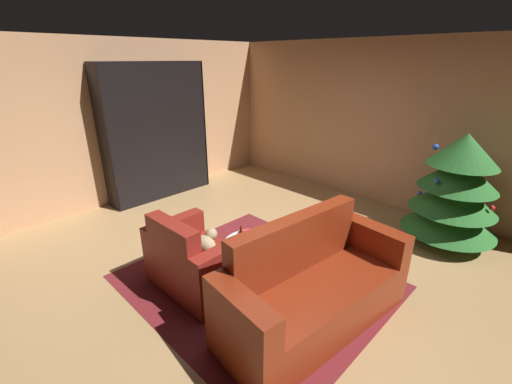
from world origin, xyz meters
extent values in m
plane|color=#A88252|center=(0.00, 0.00, 0.00)|extent=(7.37, 7.37, 0.00)
cube|color=tan|center=(0.00, 2.73, 1.29)|extent=(6.26, 0.06, 2.59)
cube|color=tan|center=(-3.10, 0.00, 1.29)|extent=(0.06, 5.51, 2.59)
cube|color=maroon|center=(0.16, -0.37, 0.00)|extent=(2.59, 2.29, 0.01)
cube|color=black|center=(-2.66, 0.27, 1.12)|extent=(0.03, 1.79, 2.24)
cube|color=black|center=(-2.85, 1.15, 1.12)|extent=(0.40, 0.02, 2.24)
cube|color=black|center=(-2.85, -0.61, 1.12)|extent=(0.40, 0.03, 2.24)
cube|color=black|center=(-2.85, 0.27, 0.01)|extent=(0.37, 1.74, 0.03)
cube|color=black|center=(-2.85, 0.27, 0.46)|extent=(0.37, 1.74, 0.03)
cube|color=black|center=(-2.85, 0.27, 0.90)|extent=(0.37, 1.74, 0.02)
cube|color=black|center=(-2.85, 0.27, 1.34)|extent=(0.37, 1.74, 0.02)
cube|color=black|center=(-2.85, 0.27, 1.78)|extent=(0.37, 1.74, 0.02)
cube|color=black|center=(-2.85, 0.27, 2.23)|extent=(0.37, 1.74, 0.03)
cube|color=black|center=(-3.01, 0.27, 1.26)|extent=(0.05, 1.13, 0.71)
cube|color=black|center=(-2.98, 0.27, 1.26)|extent=(0.03, 1.16, 0.74)
cube|color=orange|center=(-2.94, 1.09, 0.15)|extent=(0.20, 0.03, 0.25)
cube|color=navy|center=(-2.89, 1.05, 0.19)|extent=(0.29, 0.04, 0.33)
cube|color=#2D7033|center=(-2.92, 1.00, 0.17)|extent=(0.25, 0.04, 0.28)
cube|color=#4A2925|center=(-2.91, 0.96, 0.15)|extent=(0.26, 0.05, 0.24)
cube|color=#ACAD97|center=(-2.90, 0.90, 0.21)|extent=(0.28, 0.04, 0.38)
cube|color=#3C8E43|center=(-2.94, 0.85, 0.20)|extent=(0.20, 0.05, 0.36)
cube|color=#BEB38B|center=(-2.89, 0.80, 0.18)|extent=(0.30, 0.03, 0.31)
cube|color=tan|center=(-2.91, 0.75, 0.18)|extent=(0.27, 0.05, 0.32)
cube|color=gold|center=(-2.94, 1.08, 0.59)|extent=(0.19, 0.04, 0.25)
cube|color=#46372B|center=(-2.90, 1.03, 0.62)|extent=(0.27, 0.04, 0.31)
cube|color=red|center=(-2.91, 0.99, 0.61)|extent=(0.25, 0.03, 0.28)
cube|color=red|center=(-2.91, 0.95, 0.61)|extent=(0.25, 0.04, 0.29)
cube|color=#49261D|center=(-2.90, 0.90, 0.58)|extent=(0.27, 0.04, 0.23)
cube|color=orange|center=(-2.92, 0.85, 0.61)|extent=(0.24, 0.04, 0.29)
cube|color=#3F7735|center=(-2.92, 1.09, 1.94)|extent=(0.25, 0.05, 0.29)
cube|color=#2C4696|center=(-2.91, 1.04, 1.97)|extent=(0.27, 0.04, 0.36)
cube|color=purple|center=(-2.95, 1.00, 1.92)|extent=(0.18, 0.03, 0.25)
cube|color=orange|center=(-2.91, 0.97, 1.98)|extent=(0.25, 0.03, 0.37)
cube|color=#B03523|center=(-2.93, 0.92, 1.94)|extent=(0.22, 0.04, 0.29)
cube|color=orange|center=(-2.92, 0.88, 1.96)|extent=(0.24, 0.04, 0.34)
cube|color=maroon|center=(-0.24, -0.83, 0.19)|extent=(0.71, 0.74, 0.39)
cube|color=maroon|center=(-0.24, -1.11, 0.62)|extent=(0.70, 0.17, 0.47)
cube|color=maroon|center=(0.18, -0.82, 0.32)|extent=(0.17, 0.73, 0.64)
cube|color=maroon|center=(-0.67, -0.83, 0.32)|extent=(0.17, 0.73, 0.64)
ellipsoid|color=#9E8560|center=(-0.21, -0.75, 0.48)|extent=(0.28, 0.19, 0.18)
sphere|color=#9E8560|center=(-0.27, -0.63, 0.53)|extent=(0.13, 0.13, 0.13)
cube|color=maroon|center=(0.97, -0.43, 0.22)|extent=(0.89, 1.56, 0.43)
cube|color=maroon|center=(0.68, -0.40, 0.71)|extent=(0.32, 1.50, 0.54)
cube|color=maroon|center=(0.88, -1.26, 0.37)|extent=(0.75, 0.27, 0.73)
cube|color=maroon|center=(1.06, 0.41, 0.37)|extent=(0.75, 0.27, 0.73)
cylinder|color=black|center=(0.24, -0.32, 0.20)|extent=(0.04, 0.04, 0.41)
cylinder|color=black|center=(-0.02, -0.16, 0.20)|extent=(0.04, 0.04, 0.41)
cylinder|color=black|center=(-0.03, -0.47, 0.20)|extent=(0.04, 0.04, 0.41)
cylinder|color=silver|center=(0.06, -0.32, 0.42)|extent=(0.65, 0.65, 0.02)
cube|color=#D3B956|center=(0.06, -0.37, 0.44)|extent=(0.21, 0.13, 0.02)
cube|color=#334E91|center=(0.05, -0.37, 0.45)|extent=(0.22, 0.16, 0.02)
cube|color=gold|center=(0.04, -0.37, 0.47)|extent=(0.18, 0.12, 0.02)
cube|color=#448355|center=(0.05, -0.37, 0.50)|extent=(0.20, 0.18, 0.03)
cube|color=#DDC74D|center=(0.06, -0.37, 0.53)|extent=(0.17, 0.13, 0.02)
cube|color=red|center=(0.04, -0.37, 0.55)|extent=(0.20, 0.19, 0.02)
cylinder|color=#601E10|center=(0.07, -0.50, 0.53)|extent=(0.07, 0.07, 0.20)
cylinder|color=#601E10|center=(0.07, -0.50, 0.67)|extent=(0.03, 0.03, 0.07)
cylinder|color=brown|center=(1.33, 2.02, 0.09)|extent=(0.08, 0.08, 0.18)
cone|color=#286729|center=(1.33, 2.02, 0.37)|extent=(1.14, 1.14, 0.39)
cone|color=#286729|center=(1.33, 2.02, 0.67)|extent=(1.03, 1.03, 0.39)
cone|color=#286729|center=(1.33, 2.02, 0.96)|extent=(0.92, 0.92, 0.39)
cone|color=#286729|center=(1.33, 2.02, 1.26)|extent=(0.81, 0.81, 0.39)
sphere|color=blue|center=(0.99, 1.77, 0.67)|extent=(0.06, 0.06, 0.06)
sphere|color=red|center=(1.36, 2.49, 0.28)|extent=(0.07, 0.07, 0.07)
sphere|color=blue|center=(1.00, 2.00, 1.24)|extent=(0.08, 0.08, 0.08)
sphere|color=red|center=(1.75, 2.03, 0.62)|extent=(0.06, 0.06, 0.06)
sphere|color=blue|center=(1.18, 1.68, 0.91)|extent=(0.06, 0.06, 0.06)
sphere|color=red|center=(1.02, 2.23, 0.97)|extent=(0.07, 0.07, 0.07)
camera|label=1|loc=(2.31, -2.55, 2.29)|focal=23.59mm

